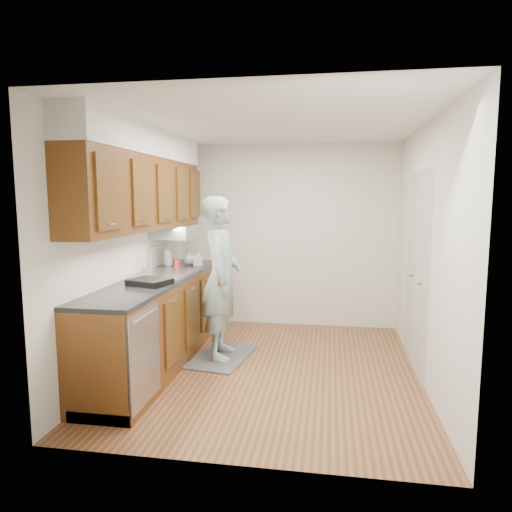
# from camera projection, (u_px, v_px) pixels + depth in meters

# --- Properties ---
(floor) EXTENTS (3.50, 3.50, 0.00)m
(floor) POSITION_uv_depth(u_px,v_px,m) (270.00, 369.00, 4.77)
(floor) COLOR brown
(floor) RESTS_ON ground
(ceiling) EXTENTS (3.50, 3.50, 0.00)m
(ceiling) POSITION_uv_depth(u_px,v_px,m) (271.00, 123.00, 4.45)
(ceiling) COLOR white
(ceiling) RESTS_ON wall_left
(wall_left) EXTENTS (0.02, 3.50, 2.50)m
(wall_left) POSITION_uv_depth(u_px,v_px,m) (131.00, 248.00, 4.85)
(wall_left) COLOR silver
(wall_left) RESTS_ON floor
(wall_right) EXTENTS (0.02, 3.50, 2.50)m
(wall_right) POSITION_uv_depth(u_px,v_px,m) (425.00, 253.00, 4.37)
(wall_right) COLOR silver
(wall_right) RESTS_ON floor
(wall_back) EXTENTS (3.00, 0.02, 2.50)m
(wall_back) POSITION_uv_depth(u_px,v_px,m) (287.00, 236.00, 6.32)
(wall_back) COLOR silver
(wall_back) RESTS_ON floor
(counter) EXTENTS (0.64, 2.80, 1.30)m
(counter) POSITION_uv_depth(u_px,v_px,m) (159.00, 319.00, 4.90)
(counter) COLOR brown
(counter) RESTS_ON floor
(upper_cabinets) EXTENTS (0.47, 2.80, 1.21)m
(upper_cabinets) POSITION_uv_depth(u_px,v_px,m) (145.00, 181.00, 4.77)
(upper_cabinets) COLOR brown
(upper_cabinets) RESTS_ON wall_left
(closet_door) EXTENTS (0.02, 1.22, 2.05)m
(closet_door) POSITION_uv_depth(u_px,v_px,m) (417.00, 272.00, 4.69)
(closet_door) COLOR silver
(closet_door) RESTS_ON wall_right
(floor_mat) EXTENTS (0.69, 1.01, 0.02)m
(floor_mat) POSITION_uv_depth(u_px,v_px,m) (222.00, 356.00, 5.12)
(floor_mat) COLOR slate
(floor_mat) RESTS_ON floor
(person) EXTENTS (0.55, 0.76, 2.02)m
(person) POSITION_uv_depth(u_px,v_px,m) (221.00, 267.00, 4.99)
(person) COLOR #8EABAC
(person) RESTS_ON floor_mat
(soap_bottle_a) EXTENTS (0.12, 0.12, 0.28)m
(soap_bottle_a) POSITION_uv_depth(u_px,v_px,m) (168.00, 255.00, 5.60)
(soap_bottle_a) COLOR silver
(soap_bottle_a) RESTS_ON counter
(soap_bottle_b) EXTENTS (0.10, 0.10, 0.19)m
(soap_bottle_b) POSITION_uv_depth(u_px,v_px,m) (198.00, 258.00, 5.65)
(soap_bottle_b) COLOR silver
(soap_bottle_b) RESTS_ON counter
(soap_bottle_c) EXTENTS (0.19, 0.19, 0.18)m
(soap_bottle_c) POSITION_uv_depth(u_px,v_px,m) (189.00, 257.00, 5.76)
(soap_bottle_c) COLOR silver
(soap_bottle_c) RESTS_ON counter
(soda_can) EXTENTS (0.08, 0.08, 0.12)m
(soda_can) POSITION_uv_depth(u_px,v_px,m) (177.00, 265.00, 5.34)
(soda_can) COLOR red
(soda_can) RESTS_ON counter
(dish_rack) EXTENTS (0.44, 0.40, 0.06)m
(dish_rack) POSITION_uv_depth(u_px,v_px,m) (150.00, 282.00, 4.43)
(dish_rack) COLOR black
(dish_rack) RESTS_ON counter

